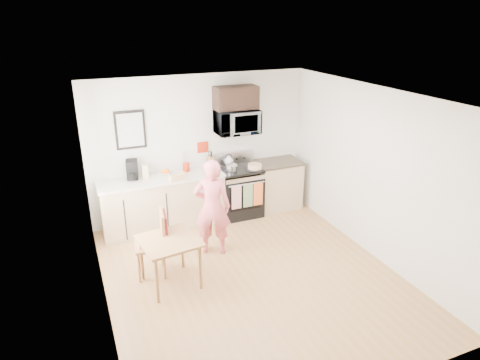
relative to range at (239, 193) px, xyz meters
name	(u,v)px	position (x,y,z in m)	size (l,w,h in m)	color
floor	(251,276)	(-0.63, -1.98, -0.44)	(4.60, 4.60, 0.00)	#A0743E
back_wall	(200,147)	(-0.63, 0.32, 0.86)	(4.00, 0.04, 2.60)	silver
front_wall	(360,289)	(-0.63, -4.28, 0.86)	(4.00, 0.04, 2.60)	silver
left_wall	(97,220)	(-2.63, -1.98, 0.86)	(0.04, 4.60, 2.60)	silver
right_wall	(373,174)	(1.37, -1.98, 0.86)	(0.04, 4.60, 2.60)	silver
ceiling	(253,96)	(-0.63, -1.98, 2.16)	(4.00, 4.60, 0.04)	silver
window	(91,177)	(-2.59, -1.18, 1.11)	(0.06, 1.40, 1.50)	white
cabinet_left	(163,204)	(-1.43, 0.02, 0.01)	(2.10, 0.60, 0.90)	#D1B886
countertop_left	(161,179)	(-1.43, 0.02, 0.48)	(2.14, 0.64, 0.04)	silver
cabinet_right	(277,185)	(0.80, 0.02, 0.01)	(0.84, 0.60, 0.90)	#D1B886
countertop_right	(278,162)	(0.80, 0.02, 0.48)	(0.88, 0.64, 0.04)	black
range	(239,193)	(0.00, 0.00, 0.00)	(0.76, 0.70, 1.16)	black
microwave	(237,122)	(0.00, 0.10, 1.32)	(0.76, 0.51, 0.42)	silver
upper_cabinet	(236,98)	(0.00, 0.15, 1.74)	(0.76, 0.35, 0.40)	black
wall_art	(130,130)	(-1.83, 0.30, 1.31)	(0.50, 0.04, 0.65)	black
wall_trivet	(203,147)	(-0.58, 0.31, 0.86)	(0.20, 0.02, 0.20)	#AB240E
person	(212,207)	(-0.91, -1.11, 0.34)	(0.56, 0.37, 1.55)	#CD383F
dining_table	(169,245)	(-1.74, -1.71, 0.18)	(0.75, 0.75, 0.70)	brown
chair	(159,234)	(-1.81, -1.39, 0.20)	(0.51, 0.47, 0.98)	brown
knife_block	(211,162)	(-0.48, 0.19, 0.61)	(0.10, 0.13, 0.21)	brown
utensil_crock	(186,163)	(-0.95, 0.17, 0.65)	(0.12, 0.12, 0.37)	#AB240E
fruit_bowl	(166,172)	(-1.31, 0.14, 0.54)	(0.29, 0.29, 0.10)	silver
milk_carton	(145,171)	(-1.68, 0.09, 0.63)	(0.10, 0.10, 0.25)	#D2B47E
coffee_maker	(132,170)	(-1.88, 0.16, 0.66)	(0.22, 0.29, 0.33)	black
bread_bag	(178,177)	(-1.19, -0.20, 0.56)	(0.29, 0.14, 0.11)	tan
cake	(255,167)	(0.23, -0.18, 0.54)	(0.30, 0.30, 0.10)	black
kettle	(229,160)	(-0.11, 0.22, 0.58)	(0.17, 0.17, 0.21)	silver
pot	(232,168)	(-0.17, -0.07, 0.54)	(0.21, 0.34, 0.10)	silver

